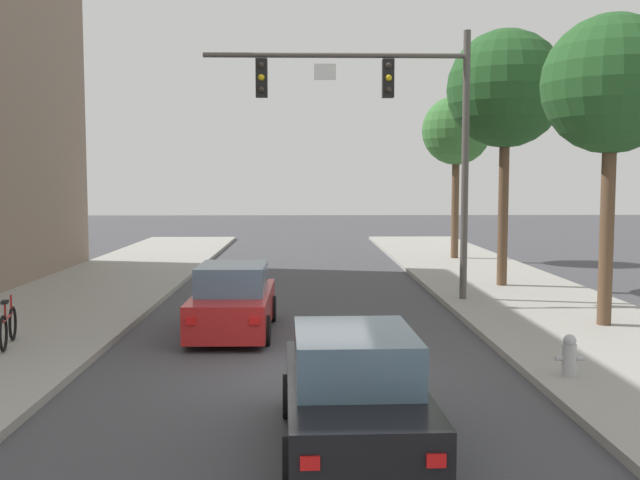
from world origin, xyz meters
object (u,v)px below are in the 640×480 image
Objects in this scene: car_following_black at (353,396)px; bicycle_leaning at (8,327)px; fire_hydrant at (569,355)px; car_lead_red at (233,302)px; traffic_signal_mast at (390,113)px; street_tree_nearest at (612,86)px; street_tree_second at (506,90)px; street_tree_third at (456,132)px.

bicycle_leaning is (-6.65, 5.42, -0.18)m from car_following_black.
fire_hydrant is at bearing 36.78° from car_following_black.
car_lead_red is 7.60m from car_following_black.
car_lead_red is (-4.04, -3.74, -4.66)m from traffic_signal_mast.
street_tree_nearest is at bearing -39.16° from traffic_signal_mast.
car_lead_red is 7.55m from fire_hydrant.
traffic_signal_mast reaches higher than street_tree_nearest.
car_following_black is 0.60× the size of street_tree_nearest.
car_lead_red is at bearing -179.97° from street_tree_nearest.
street_tree_second reaches higher than street_tree_third.
street_tree_second reaches higher than bicycle_leaning.
street_tree_second is (5.74, 13.63, 5.63)m from car_following_black.
street_tree_third is (8.20, 14.52, 4.88)m from car_lead_red.
bicycle_leaning is 14.10m from street_tree_nearest.
street_tree_nearest reaches higher than fire_hydrant.
street_tree_second reaches higher than fire_hydrant.
street_tree_third reaches higher than car_following_black.
street_tree_third reaches higher than fire_hydrant.
traffic_signal_mast is at bearing 104.95° from fire_hydrant.
street_tree_second is at bearing -91.39° from street_tree_third.
street_tree_nearest is at bearing 0.03° from car_lead_red.
traffic_signal_mast is 11.21m from bicycle_leaning.
street_tree_nearest is at bearing 48.75° from car_following_black.
car_lead_red is at bearing -141.48° from street_tree_second.
bicycle_leaning is at bearing -146.46° from traffic_signal_mast.
street_tree_third is (0.20, 8.15, -0.75)m from street_tree_second.
street_tree_nearest is at bearing 8.07° from bicycle_leaning.
car_following_black is (2.26, -7.26, 0.00)m from car_lead_red.
car_following_black is 5.95× the size of fire_hydrant.
street_tree_second reaches higher than street_tree_nearest.
car_following_black is at bearing -112.85° from street_tree_second.
car_following_black is at bearing -99.17° from traffic_signal_mast.
street_tree_third is at bearing 88.61° from street_tree_second.
street_tree_nearest is (8.63, 0.00, 4.92)m from car_lead_red.
traffic_signal_mast is 4.31× the size of bicycle_leaning.
street_tree_nearest is at bearing -88.31° from street_tree_third.
street_tree_nearest is 6.44m from street_tree_second.
bicycle_leaning is 15.96m from street_tree_second.
car_following_black is at bearing -72.70° from car_lead_red.
car_lead_red is at bearing 107.30° from car_following_black.
traffic_signal_mast is 0.93× the size of street_tree_second.
street_tree_third reaches higher than car_lead_red.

